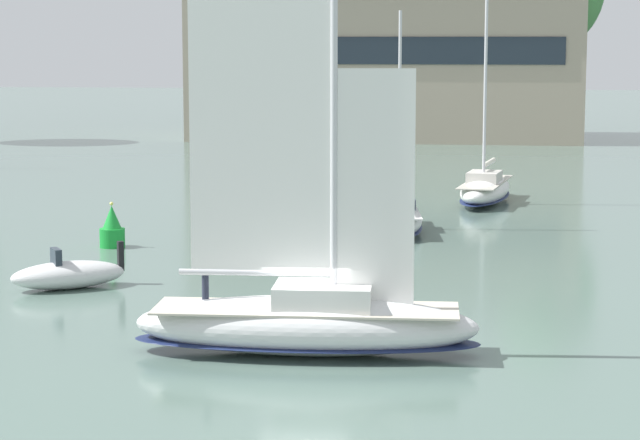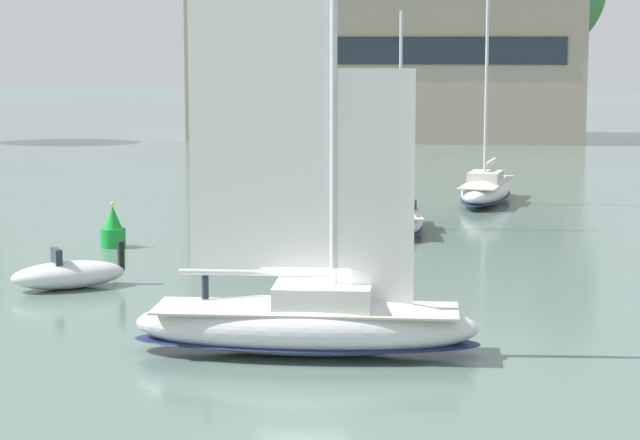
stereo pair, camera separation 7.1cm
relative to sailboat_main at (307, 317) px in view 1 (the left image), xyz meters
The scene contains 7 objects.
ground_plane 1.08m from the sailboat_main, behind, with size 400.00×400.00×0.00m, color slate.
waterfront_building 81.43m from the sailboat_main, 92.95° to the left, with size 36.03×16.41×15.33m.
sailboat_main is the anchor object (origin of this frame).
sailboat_moored_far_slip 23.59m from the sailboat_main, 87.58° to the left, with size 3.00×7.65×10.25m.
sailboat_moored_outer_mooring 34.86m from the sailboat_main, 81.80° to the left, with size 3.70×8.86×11.81m.
motor_tender 12.89m from the sailboat_main, 140.05° to the left, with size 4.37×3.65×1.59m.
channel_buoy 20.51m from the sailboat_main, 122.43° to the left, with size 1.09×1.09×1.98m.
Camera 1 is at (4.97, -34.27, 8.84)m, focal length 70.00 mm.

